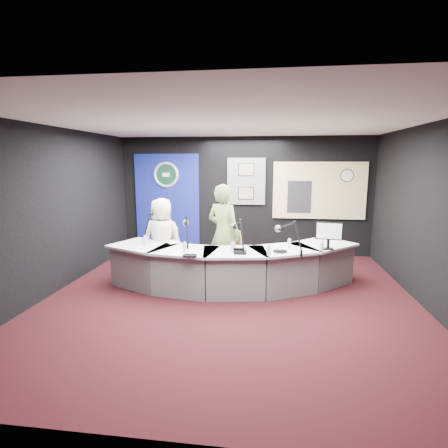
# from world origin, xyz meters

# --- Properties ---
(ground) EXTENTS (6.00, 6.00, 0.00)m
(ground) POSITION_xyz_m (0.00, 0.00, 0.00)
(ground) COLOR black
(ground) RESTS_ON ground
(ceiling) EXTENTS (6.00, 6.00, 0.02)m
(ceiling) POSITION_xyz_m (0.00, 0.00, 2.80)
(ceiling) COLOR silver
(ceiling) RESTS_ON ground
(wall_back) EXTENTS (6.00, 0.02, 2.80)m
(wall_back) POSITION_xyz_m (0.00, 3.00, 1.40)
(wall_back) COLOR black
(wall_back) RESTS_ON ground
(wall_front) EXTENTS (6.00, 0.02, 2.80)m
(wall_front) POSITION_xyz_m (0.00, -3.00, 1.40)
(wall_front) COLOR black
(wall_front) RESTS_ON ground
(wall_left) EXTENTS (0.02, 6.00, 2.80)m
(wall_left) POSITION_xyz_m (-3.00, 0.00, 1.40)
(wall_left) COLOR black
(wall_left) RESTS_ON ground
(wall_right) EXTENTS (0.02, 6.00, 2.80)m
(wall_right) POSITION_xyz_m (3.00, 0.00, 1.40)
(wall_right) COLOR black
(wall_right) RESTS_ON ground
(broadcast_desk) EXTENTS (4.50, 1.90, 0.75)m
(broadcast_desk) POSITION_xyz_m (-0.05, 0.55, 0.38)
(broadcast_desk) COLOR silver
(broadcast_desk) RESTS_ON ground
(backdrop_panel) EXTENTS (1.60, 0.05, 2.30)m
(backdrop_panel) POSITION_xyz_m (-1.90, 2.97, 1.25)
(backdrop_panel) COLOR navy
(backdrop_panel) RESTS_ON wall_back
(agency_seal) EXTENTS (0.63, 0.07, 0.63)m
(agency_seal) POSITION_xyz_m (-1.90, 2.93, 1.90)
(agency_seal) COLOR silver
(agency_seal) RESTS_ON backdrop_panel
(seal_center) EXTENTS (0.48, 0.01, 0.48)m
(seal_center) POSITION_xyz_m (-1.90, 2.94, 1.90)
(seal_center) COLOR #0D2F20
(seal_center) RESTS_ON backdrop_panel
(pinboard) EXTENTS (0.90, 0.04, 1.10)m
(pinboard) POSITION_xyz_m (0.05, 2.97, 1.75)
(pinboard) COLOR slate
(pinboard) RESTS_ON wall_back
(framed_photo_upper) EXTENTS (0.34, 0.02, 0.27)m
(framed_photo_upper) POSITION_xyz_m (0.05, 2.94, 2.03)
(framed_photo_upper) COLOR gray
(framed_photo_upper) RESTS_ON pinboard
(framed_photo_lower) EXTENTS (0.34, 0.02, 0.27)m
(framed_photo_lower) POSITION_xyz_m (0.05, 2.94, 1.47)
(framed_photo_lower) COLOR gray
(framed_photo_lower) RESTS_ON pinboard
(booth_window_frame) EXTENTS (2.12, 0.06, 1.32)m
(booth_window_frame) POSITION_xyz_m (1.75, 2.97, 1.55)
(booth_window_frame) COLOR #D2C283
(booth_window_frame) RESTS_ON wall_back
(booth_glow) EXTENTS (2.00, 0.02, 1.20)m
(booth_glow) POSITION_xyz_m (1.75, 2.96, 1.55)
(booth_glow) COLOR #FFE4A1
(booth_glow) RESTS_ON booth_window_frame
(equipment_rack) EXTENTS (0.55, 0.02, 0.75)m
(equipment_rack) POSITION_xyz_m (1.30, 2.94, 1.40)
(equipment_rack) COLOR black
(equipment_rack) RESTS_ON booth_window_frame
(wall_clock) EXTENTS (0.28, 0.01, 0.28)m
(wall_clock) POSITION_xyz_m (2.35, 2.94, 1.90)
(wall_clock) COLOR white
(wall_clock) RESTS_ON booth_window_frame
(armchair_left) EXTENTS (0.59, 0.59, 0.98)m
(armchair_left) POSITION_xyz_m (-1.40, 0.91, 0.49)
(armchair_left) COLOR #AA784E
(armchair_left) RESTS_ON ground
(armchair_right) EXTENTS (0.70, 0.70, 0.88)m
(armchair_right) POSITION_xyz_m (-0.22, 0.87, 0.44)
(armchair_right) COLOR #AA784E
(armchair_right) RESTS_ON ground
(draped_jacket) EXTENTS (0.51, 0.14, 0.70)m
(draped_jacket) POSITION_xyz_m (-1.44, 1.15, 0.62)
(draped_jacket) COLOR gray
(draped_jacket) RESTS_ON armchair_left
(person_man) EXTENTS (0.78, 0.53, 1.55)m
(person_man) POSITION_xyz_m (-1.40, 0.91, 0.77)
(person_man) COLOR beige
(person_man) RESTS_ON ground
(person_woman) EXTENTS (0.79, 0.68, 1.82)m
(person_woman) POSITION_xyz_m (-0.22, 0.87, 0.91)
(person_woman) COLOR olive
(person_woman) RESTS_ON ground
(computer_monitor) EXTENTS (0.48, 0.11, 0.33)m
(computer_monitor) POSITION_xyz_m (1.61, 0.55, 1.07)
(computer_monitor) COLOR black
(computer_monitor) RESTS_ON broadcast_desk
(desk_phone) EXTENTS (0.19, 0.16, 0.05)m
(desk_phone) POSITION_xyz_m (0.16, 0.08, 0.78)
(desk_phone) COLOR black
(desk_phone) RESTS_ON broadcast_desk
(headphones_near) EXTENTS (0.24, 0.24, 0.04)m
(headphones_near) POSITION_xyz_m (0.80, 0.26, 0.77)
(headphones_near) COLOR black
(headphones_near) RESTS_ON broadcast_desk
(headphones_far) EXTENTS (0.19, 0.19, 0.03)m
(headphones_far) POSITION_xyz_m (-0.61, -0.20, 0.77)
(headphones_far) COLOR black
(headphones_far) RESTS_ON broadcast_desk
(paper_stack) EXTENTS (0.36, 0.38, 0.00)m
(paper_stack) POSITION_xyz_m (-1.15, 0.75, 0.75)
(paper_stack) COLOR white
(paper_stack) RESTS_ON broadcast_desk
(notepad) EXTENTS (0.26, 0.32, 0.00)m
(notepad) POSITION_xyz_m (-0.83, -0.01, 0.75)
(notepad) COLOR white
(notepad) RESTS_ON broadcast_desk
(boom_mic_a) EXTENTS (0.36, 0.69, 0.60)m
(boom_mic_a) POSITION_xyz_m (-1.51, 0.84, 1.05)
(boom_mic_a) COLOR black
(boom_mic_a) RESTS_ON broadcast_desk
(boom_mic_b) EXTENTS (0.29, 0.72, 0.60)m
(boom_mic_b) POSITION_xyz_m (-0.84, 0.58, 1.05)
(boom_mic_b) COLOR black
(boom_mic_b) RESTS_ON broadcast_desk
(boom_mic_c) EXTENTS (0.35, 0.70, 0.60)m
(boom_mic_c) POSITION_xyz_m (0.10, 0.35, 1.05)
(boom_mic_c) COLOR black
(boom_mic_c) RESTS_ON broadcast_desk
(boom_mic_d) EXTENTS (0.48, 0.63, 0.60)m
(boom_mic_d) POSITION_xyz_m (0.94, 0.28, 1.05)
(boom_mic_d) COLOR black
(boom_mic_d) RESTS_ON broadcast_desk
(water_bottles) EXTENTS (3.11, 0.55, 0.18)m
(water_bottles) POSITION_xyz_m (-0.04, 0.27, 0.84)
(water_bottles) COLOR silver
(water_bottles) RESTS_ON broadcast_desk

